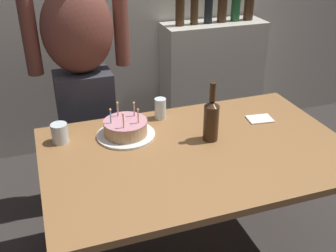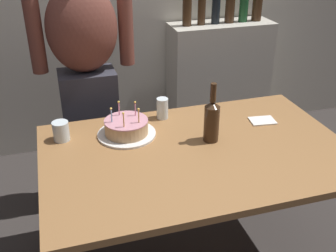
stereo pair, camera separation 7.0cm
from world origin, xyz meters
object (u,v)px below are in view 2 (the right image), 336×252
at_px(birthday_cake, 126,128).
at_px(water_glass_near, 61,131).
at_px(person_man_bearded, 87,79).
at_px(wine_bottle, 212,120).
at_px(water_glass_far, 162,108).
at_px(napkin_stack, 262,121).

relative_size(birthday_cake, water_glass_near, 3.02).
height_order(birthday_cake, person_man_bearded, person_man_bearded).
xyz_separation_m(water_glass_near, wine_bottle, (0.72, -0.22, 0.07)).
height_order(wine_bottle, person_man_bearded, person_man_bearded).
bearing_deg(birthday_cake, water_glass_far, 30.27).
bearing_deg(water_glass_far, wine_bottle, -61.97).
xyz_separation_m(water_glass_near, person_man_bearded, (0.19, 0.47, 0.08)).
height_order(birthday_cake, water_glass_near, birthday_cake).
bearing_deg(wine_bottle, napkin_stack, 17.23).
bearing_deg(water_glass_far, birthday_cake, -149.73).
relative_size(water_glass_near, wine_bottle, 0.32).
height_order(water_glass_near, water_glass_far, water_glass_far).
relative_size(water_glass_far, napkin_stack, 0.87).
distance_m(wine_bottle, napkin_stack, 0.39).
bearing_deg(person_man_bearded, birthday_cake, 104.32).
xyz_separation_m(water_glass_near, water_glass_far, (0.56, 0.09, 0.01)).
bearing_deg(person_man_bearded, water_glass_far, 133.53).
relative_size(wine_bottle, person_man_bearded, 0.19).
xyz_separation_m(water_glass_near, napkin_stack, (1.08, -0.11, -0.05)).
height_order(wine_bottle, napkin_stack, wine_bottle).
height_order(water_glass_far, napkin_stack, water_glass_far).
bearing_deg(water_glass_far, napkin_stack, -21.21).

